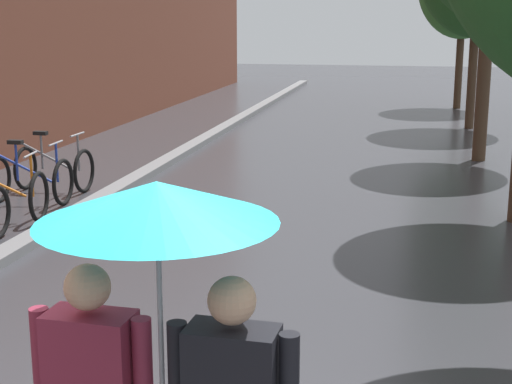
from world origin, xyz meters
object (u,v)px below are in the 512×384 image
(parked_bicycle_6, at_px, (54,168))
(couple_under_umbrella, at_px, (160,343))
(parked_bicycle_5, at_px, (31,179))
(parked_bicycle_4, at_px, (2,194))

(parked_bicycle_6, bearing_deg, couple_under_umbrella, -60.69)
(parked_bicycle_5, distance_m, parked_bicycle_6, 0.88)
(parked_bicycle_5, height_order, parked_bicycle_6, same)
(parked_bicycle_5, distance_m, couple_under_umbrella, 8.59)
(couple_under_umbrella, bearing_deg, parked_bicycle_6, 119.31)
(parked_bicycle_4, height_order, couple_under_umbrella, couple_under_umbrella)
(parked_bicycle_4, relative_size, parked_bicycle_5, 1.05)
(parked_bicycle_4, xyz_separation_m, couple_under_umbrella, (4.42, -6.27, 0.98))
(couple_under_umbrella, bearing_deg, parked_bicycle_5, 121.90)
(parked_bicycle_4, distance_m, parked_bicycle_6, 1.86)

